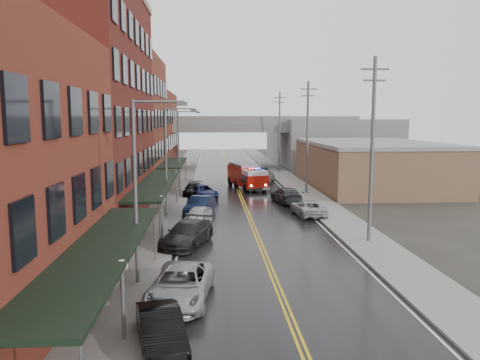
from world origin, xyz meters
TOP-DOWN VIEW (x-y plane):
  - road at (0.00, 30.00)m, footprint 11.00×160.00m
  - sidewalk_left at (-7.30, 30.00)m, footprint 3.00×160.00m
  - sidewalk_right at (7.30, 30.00)m, footprint 3.00×160.00m
  - curb_left at (-5.65, 30.00)m, footprint 0.30×160.00m
  - curb_right at (5.65, 30.00)m, footprint 0.30×160.00m
  - brick_building_b at (-13.30, 23.00)m, footprint 9.00×20.00m
  - brick_building_c at (-13.30, 40.50)m, footprint 9.00×15.00m
  - brick_building_far at (-13.30, 58.00)m, footprint 9.00×20.00m
  - tan_building at (16.00, 40.00)m, footprint 14.00×22.00m
  - right_far_block at (18.00, 70.00)m, footprint 18.00×30.00m
  - awning_0 at (-7.49, 4.00)m, footprint 2.60×16.00m
  - awning_1 at (-7.49, 23.00)m, footprint 2.60×18.00m
  - awning_2 at (-7.49, 40.50)m, footprint 2.60×13.00m
  - globe_lamp_0 at (-6.40, 2.00)m, footprint 0.44×0.44m
  - globe_lamp_1 at (-6.40, 16.00)m, footprint 0.44×0.44m
  - globe_lamp_2 at (-6.40, 30.00)m, footprint 0.44×0.44m
  - street_lamp_0 at (-6.55, 8.00)m, footprint 2.64×0.22m
  - street_lamp_1 at (-6.55, 24.00)m, footprint 2.64×0.22m
  - street_lamp_2 at (-6.55, 40.00)m, footprint 2.64×0.22m
  - utility_pole_0 at (7.20, 15.00)m, footprint 1.80×0.24m
  - utility_pole_1 at (7.20, 35.00)m, footprint 1.80×0.24m
  - utility_pole_2 at (7.20, 55.00)m, footprint 1.80×0.24m
  - overpass at (0.00, 62.00)m, footprint 40.00×10.00m
  - fire_truck at (1.10, 39.24)m, footprint 4.56×8.15m
  - parked_car_left_1 at (-5.00, 1.47)m, footprint 2.38×4.43m
  - parked_car_left_2 at (-4.56, 5.80)m, footprint 3.17×5.76m
  - parked_car_left_3 at (-4.71, 15.05)m, footprint 3.85×5.79m
  - parked_car_left_4 at (-4.18, 21.20)m, footprint 2.56×4.27m
  - parked_car_left_5 at (-4.09, 24.55)m, footprint 2.77×5.06m
  - parked_car_left_6 at (-3.88, 33.20)m, footprint 3.46×5.19m
  - parked_car_left_7 at (-4.98, 34.80)m, footprint 2.22×4.73m
  - parked_car_right_0 at (5.00, 23.80)m, footprint 2.53×4.95m
  - parked_car_right_1 at (4.19, 29.90)m, footprint 2.73×5.42m
  - parked_car_right_2 at (3.89, 44.75)m, footprint 3.25×5.15m
  - parked_car_right_3 at (3.64, 48.17)m, footprint 3.06×5.19m

SIDE VIEW (x-z plane):
  - road at x=0.00m, z-range 0.00..0.02m
  - sidewalk_left at x=-7.30m, z-range 0.00..0.15m
  - sidewalk_right at x=7.30m, z-range 0.00..0.15m
  - curb_left at x=-5.65m, z-range 0.00..0.15m
  - curb_right at x=5.65m, z-range 0.00..0.15m
  - parked_car_left_6 at x=-3.88m, z-range 0.00..1.32m
  - parked_car_left_7 at x=-4.98m, z-range 0.00..1.33m
  - parked_car_right_0 at x=5.00m, z-range 0.00..1.34m
  - parked_car_left_4 at x=-4.18m, z-range 0.00..1.36m
  - parked_car_left_1 at x=-5.00m, z-range 0.00..1.39m
  - parked_car_right_1 at x=4.19m, z-range 0.00..1.51m
  - parked_car_left_2 at x=-4.56m, z-range 0.00..1.53m
  - parked_car_left_3 at x=-4.71m, z-range 0.00..1.56m
  - parked_car_left_5 at x=-4.09m, z-range 0.00..1.58m
  - parked_car_right_3 at x=3.64m, z-range 0.00..1.62m
  - parked_car_right_2 at x=3.89m, z-range 0.00..1.63m
  - fire_truck at x=1.10m, z-range 0.12..2.96m
  - globe_lamp_0 at x=-6.40m, z-range 0.75..3.87m
  - globe_lamp_1 at x=-6.40m, z-range 0.75..3.87m
  - globe_lamp_2 at x=-6.40m, z-range 0.75..3.87m
  - tan_building at x=16.00m, z-range 0.00..5.00m
  - awning_2 at x=-7.49m, z-range 1.44..4.53m
  - awning_0 at x=-7.49m, z-range 1.44..4.53m
  - awning_1 at x=-7.49m, z-range 1.44..4.53m
  - right_far_block at x=18.00m, z-range 0.00..8.00m
  - street_lamp_0 at x=-6.55m, z-range 0.69..9.69m
  - street_lamp_1 at x=-6.55m, z-range 0.69..9.69m
  - street_lamp_2 at x=-6.55m, z-range 0.69..9.69m
  - overpass at x=0.00m, z-range 2.24..9.74m
  - brick_building_far at x=-13.30m, z-range 0.00..12.00m
  - utility_pole_0 at x=7.20m, z-range 0.31..12.31m
  - utility_pole_1 at x=7.20m, z-range 0.31..12.31m
  - utility_pole_2 at x=7.20m, z-range 0.31..12.31m
  - brick_building_c at x=-13.30m, z-range 0.00..15.00m
  - brick_building_b at x=-13.30m, z-range 0.00..18.00m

